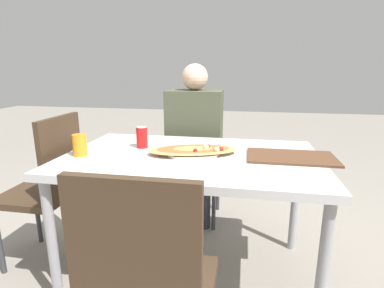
% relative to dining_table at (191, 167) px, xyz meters
% --- Properties ---
extents(ground_plane, '(14.00, 14.00, 0.00)m').
position_rel_dining_table_xyz_m(ground_plane, '(0.00, 0.00, -0.68)').
color(ground_plane, gray).
extents(dining_table, '(1.37, 0.86, 0.74)m').
position_rel_dining_table_xyz_m(dining_table, '(0.00, 0.00, 0.00)').
color(dining_table, silver).
rests_on(dining_table, ground_plane).
extents(chair_far_seated, '(0.40, 0.40, 0.94)m').
position_rel_dining_table_xyz_m(chair_far_seated, '(-0.09, 0.76, -0.15)').
color(chair_far_seated, '#3F2D1E').
rests_on(chair_far_seated, ground_plane).
extents(chair_near_camera, '(0.40, 0.40, 0.94)m').
position_rel_dining_table_xyz_m(chair_near_camera, '(0.00, -0.76, -0.15)').
color(chair_near_camera, '#3F2D1E').
rests_on(chair_near_camera, ground_plane).
extents(chair_side_left, '(0.40, 0.40, 0.94)m').
position_rel_dining_table_xyz_m(chair_side_left, '(-0.87, -0.03, -0.15)').
color(chair_side_left, '#3F2D1E').
rests_on(chair_side_left, ground_plane).
extents(person_seated, '(0.41, 0.30, 1.24)m').
position_rel_dining_table_xyz_m(person_seated, '(-0.09, 0.65, 0.05)').
color(person_seated, '#2D2D38').
rests_on(person_seated, ground_plane).
extents(pizza_main, '(0.53, 0.35, 0.06)m').
position_rel_dining_table_xyz_m(pizza_main, '(0.01, 0.02, 0.09)').
color(pizza_main, white).
rests_on(pizza_main, dining_table).
extents(soda_can, '(0.07, 0.07, 0.12)m').
position_rel_dining_table_xyz_m(soda_can, '(-0.31, 0.10, 0.13)').
color(soda_can, red).
rests_on(soda_can, dining_table).
extents(drink_glass, '(0.07, 0.07, 0.12)m').
position_rel_dining_table_xyz_m(drink_glass, '(-0.59, -0.12, 0.13)').
color(drink_glass, orange).
rests_on(drink_glass, dining_table).
extents(serving_tray, '(0.45, 0.27, 0.01)m').
position_rel_dining_table_xyz_m(serving_tray, '(0.53, 0.03, 0.07)').
color(serving_tray, brown).
rests_on(serving_tray, dining_table).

